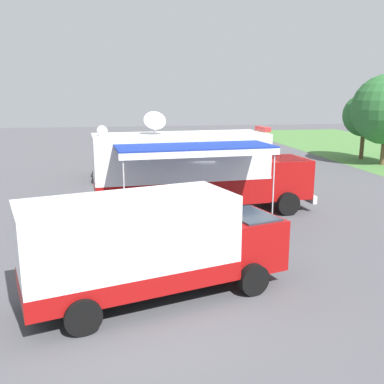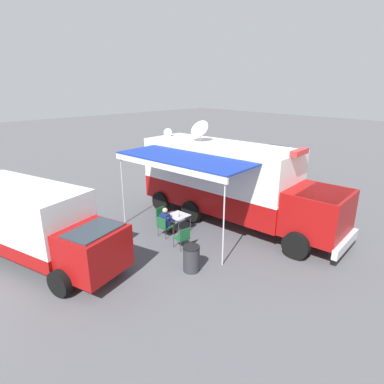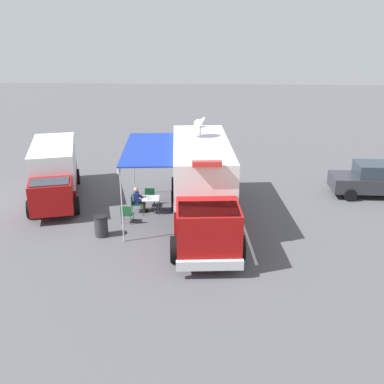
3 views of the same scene
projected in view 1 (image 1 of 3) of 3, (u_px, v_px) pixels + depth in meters
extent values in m
plane|color=#515156|center=(181.00, 214.00, 18.94)|extent=(100.00, 100.00, 0.00)
cube|color=silver|center=(222.00, 201.00, 21.28)|extent=(0.54, 4.79, 0.01)
cube|color=#9E0F0F|center=(181.00, 189.00, 18.68)|extent=(3.12, 7.39, 1.10)
cube|color=white|center=(181.00, 156.00, 18.37)|extent=(3.12, 7.39, 1.70)
cube|color=white|center=(181.00, 176.00, 18.56)|extent=(3.14, 7.41, 0.10)
cube|color=#9E0F0F|center=(281.00, 177.00, 19.75)|extent=(2.47, 2.29, 1.70)
cube|color=#28333D|center=(285.00, 166.00, 19.69)|extent=(2.27, 1.65, 0.70)
cube|color=silver|center=(302.00, 194.00, 20.23)|extent=(2.38, 0.41, 0.36)
cylinder|color=black|center=(264.00, 191.00, 21.09)|extent=(0.39, 1.02, 1.00)
cylinder|color=black|center=(288.00, 204.00, 18.73)|extent=(0.39, 1.02, 1.00)
cylinder|color=black|center=(163.00, 197.00, 19.88)|extent=(0.39, 1.02, 1.00)
cylinder|color=black|center=(175.00, 212.00, 17.52)|extent=(0.39, 1.02, 1.00)
cylinder|color=black|center=(119.00, 200.00, 19.39)|extent=(0.39, 1.02, 1.00)
cylinder|color=black|center=(125.00, 215.00, 17.03)|extent=(0.39, 1.02, 1.00)
cube|color=white|center=(180.00, 135.00, 18.17)|extent=(3.12, 7.39, 0.10)
cube|color=red|center=(263.00, 129.00, 19.03)|extent=(1.12, 0.38, 0.20)
cylinder|color=silver|center=(155.00, 129.00, 17.84)|extent=(0.10, 0.10, 0.45)
cone|color=silver|center=(155.00, 119.00, 17.61)|extent=(0.79, 0.96, 0.81)
sphere|color=white|center=(102.00, 131.00, 17.33)|extent=(0.44, 0.44, 0.44)
cube|color=#193399|center=(195.00, 146.00, 15.99)|extent=(2.70, 5.93, 0.06)
cube|color=white|center=(203.00, 154.00, 15.03)|extent=(0.58, 5.74, 0.24)
cylinder|color=silver|center=(273.00, 191.00, 16.08)|extent=(0.05, 0.05, 3.25)
cylinder|color=silver|center=(124.00, 200.00, 14.75)|extent=(0.05, 0.05, 3.25)
cube|color=silver|center=(187.00, 213.00, 16.47)|extent=(0.87, 0.87, 0.03)
cylinder|color=#333338|center=(194.00, 219.00, 16.99)|extent=(0.03, 0.03, 0.70)
cylinder|color=#333338|center=(199.00, 225.00, 16.29)|extent=(0.03, 0.03, 0.70)
cylinder|color=#333338|center=(175.00, 221.00, 16.81)|extent=(0.03, 0.03, 0.70)
cylinder|color=#333338|center=(179.00, 226.00, 16.11)|extent=(0.03, 0.03, 0.70)
cylinder|color=silver|center=(191.00, 211.00, 16.34)|extent=(0.07, 0.07, 0.20)
cylinder|color=white|center=(191.00, 208.00, 16.31)|extent=(0.04, 0.04, 0.02)
cube|color=#19562D|center=(189.00, 226.00, 15.86)|extent=(0.52, 0.52, 0.04)
cube|color=#19562D|center=(191.00, 222.00, 15.60)|extent=(0.08, 0.48, 0.44)
cylinder|color=#333338|center=(182.00, 231.00, 16.06)|extent=(0.02, 0.02, 0.42)
cylinder|color=#333338|center=(194.00, 230.00, 16.17)|extent=(0.02, 0.02, 0.42)
cylinder|color=#333338|center=(185.00, 234.00, 15.65)|extent=(0.02, 0.02, 0.42)
cylinder|color=#333338|center=(197.00, 233.00, 15.76)|extent=(0.02, 0.02, 0.42)
cube|color=#19562D|center=(167.00, 223.00, 16.25)|extent=(0.52, 0.52, 0.04)
cube|color=#19562D|center=(162.00, 218.00, 16.14)|extent=(0.48, 0.08, 0.44)
cylinder|color=#333338|center=(172.00, 226.00, 16.55)|extent=(0.02, 0.02, 0.42)
cylinder|color=#333338|center=(175.00, 230.00, 16.14)|extent=(0.02, 0.02, 0.42)
cylinder|color=#333338|center=(161.00, 227.00, 16.45)|extent=(0.02, 0.02, 0.42)
cylinder|color=#333338|center=(163.00, 231.00, 16.03)|extent=(0.02, 0.02, 0.42)
cube|color=#19562D|center=(223.00, 226.00, 15.86)|extent=(0.52, 0.52, 0.04)
cube|color=#19562D|center=(230.00, 220.00, 15.82)|extent=(0.48, 0.08, 0.44)
cylinder|color=#333338|center=(218.00, 234.00, 15.67)|extent=(0.02, 0.02, 0.42)
cylinder|color=#333338|center=(217.00, 230.00, 16.10)|extent=(0.02, 0.02, 0.42)
cylinder|color=#333338|center=(230.00, 234.00, 15.71)|extent=(0.02, 0.02, 0.42)
cylinder|color=#333338|center=(228.00, 230.00, 16.13)|extent=(0.02, 0.02, 0.42)
cube|color=navy|center=(189.00, 218.00, 15.80)|extent=(0.27, 0.38, 0.56)
sphere|color=tan|center=(189.00, 207.00, 15.70)|extent=(0.22, 0.22, 0.22)
cylinder|color=navy|center=(182.00, 217.00, 15.84)|extent=(0.43, 0.13, 0.34)
cylinder|color=navy|center=(195.00, 216.00, 15.96)|extent=(0.43, 0.13, 0.34)
cylinder|color=#383323|center=(186.00, 225.00, 16.00)|extent=(0.39, 0.16, 0.13)
cylinder|color=#383323|center=(184.00, 229.00, 16.23)|extent=(0.11, 0.11, 0.42)
cube|color=black|center=(184.00, 233.00, 16.32)|extent=(0.25, 0.12, 0.07)
cylinder|color=#383323|center=(191.00, 224.00, 16.05)|extent=(0.39, 0.16, 0.13)
cylinder|color=#383323|center=(190.00, 229.00, 16.27)|extent=(0.11, 0.11, 0.42)
cube|color=black|center=(189.00, 233.00, 16.37)|extent=(0.25, 0.12, 0.07)
cylinder|color=#2D2D33|center=(269.00, 231.00, 15.27)|extent=(0.56, 0.56, 0.85)
cylinder|color=black|center=(269.00, 219.00, 15.17)|extent=(0.57, 0.57, 0.06)
cube|color=black|center=(69.00, 221.00, 17.98)|extent=(0.36, 0.36, 0.03)
cone|color=orange|center=(69.00, 214.00, 17.91)|extent=(0.26, 0.26, 0.55)
cylinder|color=white|center=(69.00, 213.00, 17.90)|extent=(0.17, 0.17, 0.06)
cube|color=white|center=(129.00, 241.00, 10.77)|extent=(3.47, 5.58, 2.20)
cube|color=#9E0F0F|center=(130.00, 273.00, 10.96)|extent=(3.49, 5.60, 0.50)
cube|color=#9E0F0F|center=(245.00, 240.00, 12.31)|extent=(2.26, 2.06, 1.40)
cube|color=#28333D|center=(249.00, 224.00, 12.25)|extent=(1.92, 1.53, 0.60)
cylinder|color=black|center=(215.00, 253.00, 13.22)|extent=(0.48, 0.88, 0.84)
cylinder|color=black|center=(253.00, 280.00, 11.38)|extent=(0.48, 0.88, 0.84)
cylinder|color=black|center=(66.00, 280.00, 11.35)|extent=(0.48, 0.88, 0.84)
cylinder|color=black|center=(83.00, 317.00, 9.51)|extent=(0.48, 0.88, 0.84)
cube|color=#2D2D33|center=(112.00, 167.00, 26.79)|extent=(4.21, 1.83, 0.76)
cube|color=#28333D|center=(112.00, 155.00, 26.78)|extent=(2.11, 1.61, 0.68)
cylinder|color=black|center=(128.00, 176.00, 25.76)|extent=(0.64, 0.22, 0.64)
cylinder|color=black|center=(97.00, 177.00, 25.49)|extent=(0.64, 0.22, 0.64)
cylinder|color=black|center=(127.00, 169.00, 28.27)|extent=(0.64, 0.22, 0.64)
cylinder|color=black|center=(99.00, 170.00, 27.99)|extent=(0.64, 0.22, 0.64)
cylinder|color=brown|center=(362.00, 145.00, 34.30)|extent=(0.32, 0.32, 2.27)
sphere|color=#2D6B33|center=(365.00, 115.00, 33.78)|extent=(3.32, 3.32, 3.32)
cylinder|color=brown|center=(383.00, 149.00, 31.60)|extent=(0.32, 0.32, 2.23)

